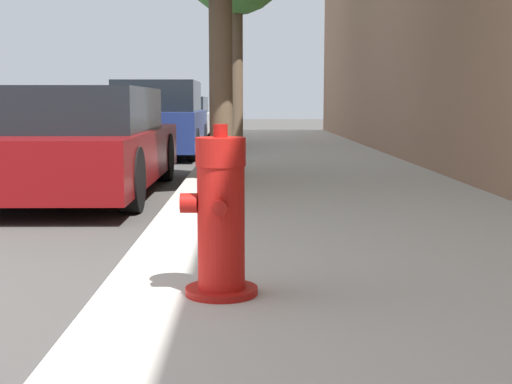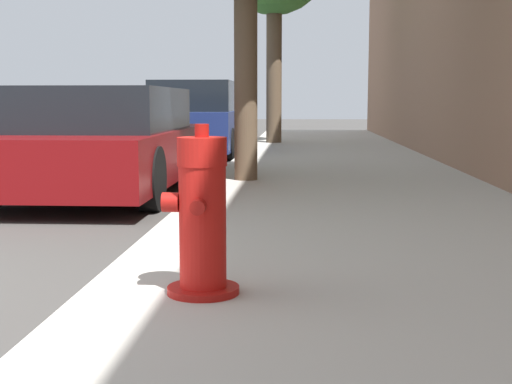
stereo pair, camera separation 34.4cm
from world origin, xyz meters
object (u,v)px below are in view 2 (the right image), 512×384
object	(u,v)px
parked_car_mid	(197,121)
parked_car_near	(104,142)
parked_car_far	(220,118)
fire_hydrant	(202,219)

from	to	relation	value
parked_car_mid	parked_car_near	bearing A→B (deg)	-92.44
parked_car_mid	parked_car_far	world-z (taller)	parked_car_mid
fire_hydrant	parked_car_near	world-z (taller)	parked_car_near
parked_car_near	fire_hydrant	bearing A→B (deg)	-69.44
fire_hydrant	parked_car_far	bearing A→B (deg)	96.18
parked_car_near	parked_car_mid	world-z (taller)	parked_car_mid
parked_car_near	parked_car_far	world-z (taller)	parked_car_near
fire_hydrant	parked_car_far	distance (m)	17.22
parked_car_near	parked_car_far	size ratio (longest dim) A/B	1.03
fire_hydrant	parked_car_mid	size ratio (longest dim) A/B	0.22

